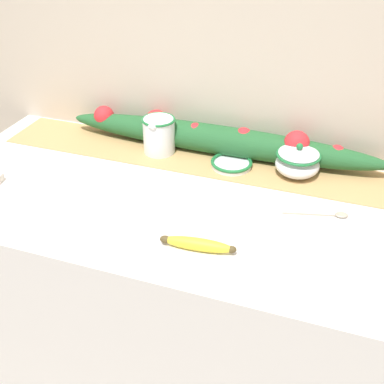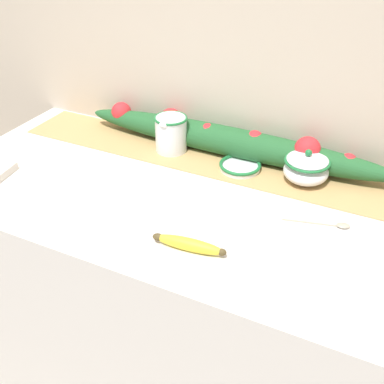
{
  "view_description": "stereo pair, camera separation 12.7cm",
  "coord_description": "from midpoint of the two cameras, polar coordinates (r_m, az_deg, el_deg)",
  "views": [
    {
      "loc": [
        0.37,
        -1.05,
        1.66
      ],
      "look_at": [
        0.02,
        -0.04,
        0.97
      ],
      "focal_mm": 45.0,
      "sensor_mm": 36.0,
      "label": 1
    },
    {
      "loc": [
        0.49,
        -1.0,
        1.66
      ],
      "look_at": [
        0.02,
        -0.04,
        0.97
      ],
      "focal_mm": 45.0,
      "sensor_mm": 36.0,
      "label": 2
    }
  ],
  "objects": [
    {
      "name": "countertop",
      "position": [
        1.64,
        -2.51,
        -14.41
      ],
      "size": [
        1.53,
        0.68,
        0.92
      ],
      "primitive_type": "cube",
      "color": "silver",
      "rests_on": "ground_plane"
    },
    {
      "name": "back_wall",
      "position": [
        1.52,
        1.91,
        15.24
      ],
      "size": [
        2.33,
        0.04,
        2.4
      ],
      "primitive_type": "cube",
      "color": "beige",
      "rests_on": "ground_plane"
    },
    {
      "name": "table_runner",
      "position": [
        1.52,
        0.21,
        3.63
      ],
      "size": [
        1.41,
        0.2,
        0.0
      ],
      "primitive_type": "cube",
      "color": "tan",
      "rests_on": "countertop"
    },
    {
      "name": "cream_pitcher",
      "position": [
        1.55,
        -6.29,
        6.8
      ],
      "size": [
        0.11,
        0.13,
        0.12
      ],
      "color": "white",
      "rests_on": "countertop"
    },
    {
      "name": "sugar_bowl",
      "position": [
        1.44,
        9.97,
        3.53
      ],
      "size": [
        0.13,
        0.13,
        0.1
      ],
      "color": "white",
      "rests_on": "countertop"
    },
    {
      "name": "small_dish",
      "position": [
        1.48,
        2.25,
        3.34
      ],
      "size": [
        0.13,
        0.13,
        0.02
      ],
      "color": "white",
      "rests_on": "countertop"
    },
    {
      "name": "banana",
      "position": [
        1.15,
        -2.51,
        -6.33
      ],
      "size": [
        0.19,
        0.05,
        0.03
      ],
      "rotation": [
        0.0,
        0.0,
        0.1
      ],
      "color": "yellow",
      "rests_on": "countertop"
    },
    {
      "name": "spoon",
      "position": [
        1.3,
        14.04,
        -2.75
      ],
      "size": [
        0.17,
        0.06,
        0.01
      ],
      "rotation": [
        0.0,
        0.0,
        0.24
      ],
      "color": "#A89E89",
      "rests_on": "countertop"
    },
    {
      "name": "poinsettia_garland",
      "position": [
        1.54,
        0.7,
        6.3
      ],
      "size": [
        1.05,
        0.1,
        0.12
      ],
      "color": "#235B2D",
      "rests_on": "countertop"
    }
  ]
}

